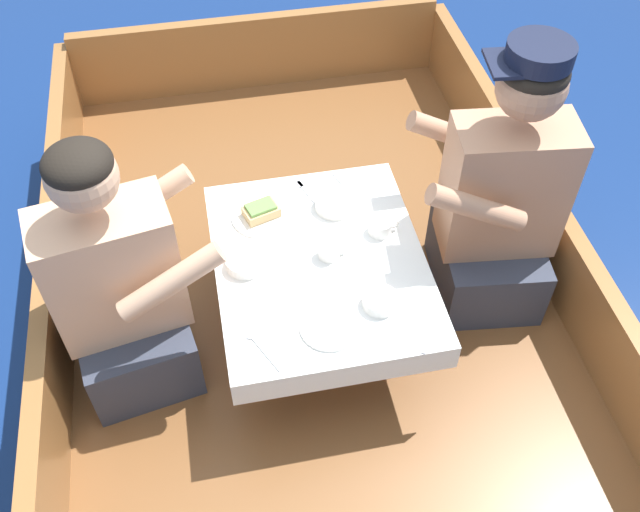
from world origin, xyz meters
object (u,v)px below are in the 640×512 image
(coffee_cup_port, at_px, (330,249))
(coffee_cup_starboard, at_px, (381,226))
(person_starboard, at_px, (499,203))
(person_port, at_px, (121,290))
(sandwich, at_px, (261,211))

(coffee_cup_port, distance_m, coffee_cup_starboard, 0.21)
(person_starboard, xyz_separation_m, coffee_cup_starboard, (-0.42, 0.01, -0.04))
(person_port, bearing_deg, coffee_cup_port, -7.47)
(person_starboard, distance_m, coffee_cup_port, 0.62)
(person_port, xyz_separation_m, sandwich, (0.49, 0.26, 0.01))
(person_port, height_order, person_starboard, person_starboard)
(person_port, xyz_separation_m, coffee_cup_port, (0.68, 0.03, 0.01))
(coffee_cup_port, bearing_deg, sandwich, 131.43)
(sandwich, height_order, coffee_cup_starboard, sandwich)
(sandwich, distance_m, coffee_cup_port, 0.30)
(sandwich, height_order, coffee_cup_port, coffee_cup_port)
(person_port, bearing_deg, sandwich, 17.65)
(person_starboard, relative_size, coffee_cup_starboard, 9.82)
(person_port, xyz_separation_m, coffee_cup_starboard, (0.88, 0.11, 0.01))
(person_port, relative_size, sandwich, 7.13)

